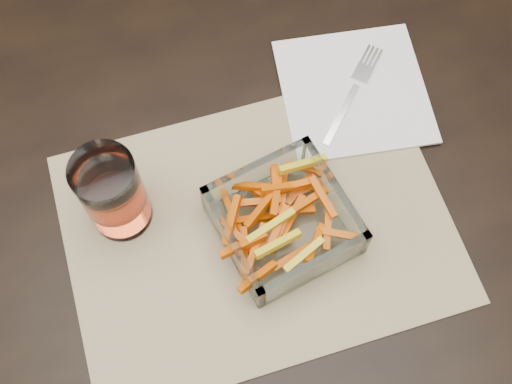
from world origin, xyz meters
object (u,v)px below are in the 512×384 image
dining_table (271,202)px  fork (353,91)px  glass_bowl (284,222)px  tumbler (114,195)px

dining_table → fork: 0.18m
fork → glass_bowl: bearing=-90.0°
tumbler → fork: (0.33, 0.04, -0.05)m
dining_table → glass_bowl: glass_bowl is taller
dining_table → tumbler: (-0.19, 0.02, 0.15)m
dining_table → fork: bearing=24.4°
glass_bowl → tumbler: 0.20m
dining_table → tumbler: size_ratio=12.85×
glass_bowl → fork: (0.16, 0.14, -0.02)m
dining_table → tumbler: 0.24m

